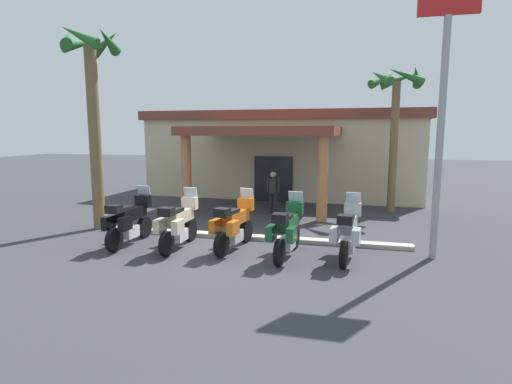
# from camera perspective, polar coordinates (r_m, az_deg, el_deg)

# --- Properties ---
(ground_plane) EXTENTS (80.00, 80.00, 0.00)m
(ground_plane) POSITION_cam_1_polar(r_m,az_deg,el_deg) (11.84, -5.10, -7.46)
(ground_plane) COLOR #38383D
(motel_building) EXTENTS (13.81, 9.68, 4.22)m
(motel_building) POSITION_cam_1_polar(r_m,az_deg,el_deg) (21.26, 3.92, 5.53)
(motel_building) COLOR beige
(motel_building) RESTS_ON ground_plane
(motorcycle_black) EXTENTS (0.71, 2.21, 1.61)m
(motorcycle_black) POSITION_cam_1_polar(r_m,az_deg,el_deg) (12.30, -17.24, -3.85)
(motorcycle_black) COLOR black
(motorcycle_black) RESTS_ON ground_plane
(motorcycle_cream) EXTENTS (0.71, 2.21, 1.61)m
(motorcycle_cream) POSITION_cam_1_polar(r_m,az_deg,el_deg) (11.59, -10.73, -4.36)
(motorcycle_cream) COLOR black
(motorcycle_cream) RESTS_ON ground_plane
(motorcycle_orange) EXTENTS (0.83, 2.20, 1.61)m
(motorcycle_orange) POSITION_cam_1_polar(r_m,az_deg,el_deg) (11.29, -3.06, -4.56)
(motorcycle_orange) COLOR black
(motorcycle_orange) RESTS_ON ground_plane
(motorcycle_green) EXTENTS (0.74, 2.21, 1.61)m
(motorcycle_green) POSITION_cam_1_polar(r_m,az_deg,el_deg) (10.65, 4.40, -5.37)
(motorcycle_green) COLOR black
(motorcycle_green) RESTS_ON ground_plane
(motorcycle_silver) EXTENTS (0.75, 2.21, 1.61)m
(motorcycle_silver) POSITION_cam_1_polar(r_m,az_deg,el_deg) (10.70, 12.73, -5.49)
(motorcycle_silver) COLOR black
(motorcycle_silver) RESTS_ON ground_plane
(pedestrian) EXTENTS (0.52, 0.32, 1.69)m
(pedestrian) POSITION_cam_1_polar(r_m,az_deg,el_deg) (15.99, 2.39, 0.32)
(pedestrian) COLOR black
(pedestrian) RESTS_ON ground_plane
(palm_tree_roadside) EXTENTS (1.88, 1.87, 6.53)m
(palm_tree_roadside) POSITION_cam_1_polar(r_m,az_deg,el_deg) (14.51, -21.87, 12.63)
(palm_tree_roadside) COLOR brown
(palm_tree_roadside) RESTS_ON ground_plane
(palm_tree_near_portico) EXTENTS (2.14, 2.21, 5.74)m
(palm_tree_near_portico) POSITION_cam_1_polar(r_m,az_deg,el_deg) (17.27, 18.84, 11.60)
(palm_tree_near_portico) COLOR brown
(palm_tree_near_portico) RESTS_ON ground_plane
(roadside_sign) EXTENTS (1.40, 0.18, 7.07)m
(roadside_sign) POSITION_cam_1_polar(r_m,az_deg,el_deg) (11.28, 24.77, 15.20)
(roadside_sign) COLOR #99999E
(roadside_sign) RESTS_ON ground_plane
(curb_strip) EXTENTS (9.67, 0.36, 0.12)m
(curb_strip) POSITION_cam_1_polar(r_m,az_deg,el_deg) (12.52, -1.49, -6.26)
(curb_strip) COLOR #ADA89E
(curb_strip) RESTS_ON ground_plane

